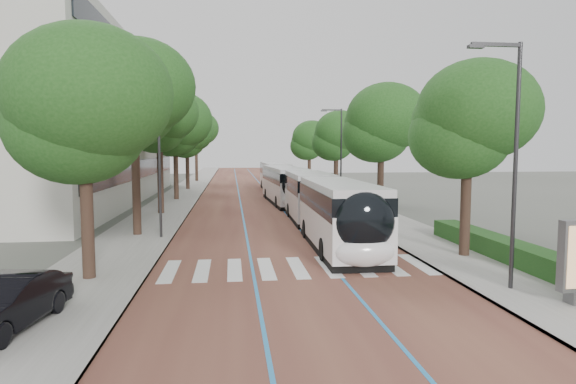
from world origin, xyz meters
name	(u,v)px	position (x,y,z in m)	size (l,w,h in m)	color
ground	(296,275)	(0.00, 0.00, 0.00)	(160.00, 160.00, 0.00)	#51544C
road	(251,189)	(0.00, 40.00, 0.01)	(11.00, 140.00, 0.02)	brown
sidewalk_left	(188,189)	(-7.50, 40.00, 0.06)	(4.00, 140.00, 0.12)	gray
sidewalk_right	(313,188)	(7.50, 40.00, 0.06)	(4.00, 140.00, 0.12)	gray
kerb_left	(204,189)	(-5.60, 40.00, 0.06)	(0.20, 140.00, 0.14)	gray
kerb_right	(297,188)	(5.60, 40.00, 0.06)	(0.20, 140.00, 0.14)	gray
zebra_crossing	(298,267)	(0.20, 1.00, 0.03)	(10.55, 3.60, 0.01)	silver
lane_line_left	(238,189)	(-1.60, 40.00, 0.02)	(0.12, 126.00, 0.01)	#267EC0
lane_line_right	(265,189)	(1.60, 40.00, 0.02)	(0.12, 126.00, 0.01)	#267EC0
office_building	(39,124)	(-19.47, 28.00, 7.00)	(18.11, 40.00, 14.00)	#B8B6AB
hedge	(522,255)	(9.10, 0.00, 0.52)	(1.20, 14.00, 0.80)	#184719
streetlight_near	(511,146)	(6.62, -3.00, 4.82)	(1.82, 0.20, 8.00)	#2B2B2D
streetlight_far	(339,149)	(6.62, 22.00, 4.82)	(1.82, 0.20, 8.00)	#2B2B2D
lamp_post_left	(159,161)	(-6.10, 8.00, 4.12)	(0.14, 0.14, 8.00)	#2B2B2D
trees_left	(173,126)	(-7.50, 26.34, 6.80)	(6.29, 60.91, 9.98)	black
trees_right	(353,135)	(7.70, 21.46, 5.90)	(5.43, 47.11, 8.60)	black
lead_bus	(325,206)	(2.68, 8.13, 1.63)	(2.77, 18.43, 3.20)	black
bus_queued_0	(285,185)	(2.29, 24.02, 1.62)	(3.07, 12.50, 3.20)	white
bus_queued_1	(275,177)	(2.62, 37.14, 1.62)	(2.73, 12.44, 3.20)	white
parked_car	(6,303)	(-8.13, -4.96, 0.81)	(1.45, 4.16, 1.37)	black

